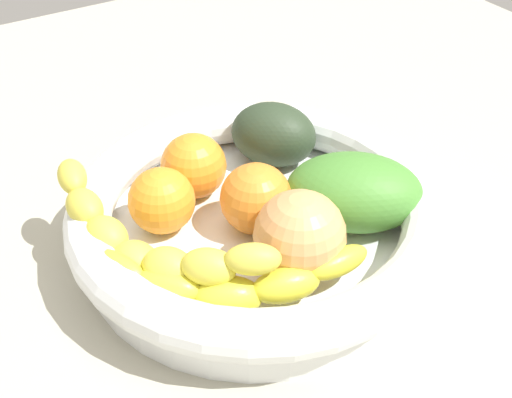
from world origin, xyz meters
TOP-DOWN VIEW (x-y plane):
  - kitchen_counter at (0.00, 0.00)cm, footprint 120.00×120.00cm
  - fruit_bowl at (0.00, 0.00)cm, footprint 31.89×31.89cm
  - banana_draped_left at (-10.52, -0.34)cm, footprint 11.71×20.77cm
  - banana_draped_right at (-6.64, -6.61)cm, footprint 19.22×12.78cm
  - orange_front at (-6.69, 4.15)cm, footprint 5.67×5.67cm
  - orange_mid_left at (-0.17, -0.19)cm, footprint 6.08×6.08cm
  - orange_mid_right at (-2.13, 7.09)cm, footprint 5.90×5.90cm
  - mango_green at (7.42, -3.69)cm, footprint 13.92×13.32cm
  - peach_blush at (-0.01, -6.33)cm, footprint 7.21×7.21cm
  - avocado_dark at (6.69, 7.62)cm, footprint 9.98×10.31cm

SIDE VIEW (x-z plane):
  - kitchen_counter at x=0.00cm, z-range 0.00..3.00cm
  - fruit_bowl at x=0.00cm, z-range 3.13..9.45cm
  - banana_draped_right at x=-6.64cm, z-range 5.73..9.53cm
  - orange_front at x=-6.69cm, z-range 5.47..11.14cm
  - orange_mid_right at x=-2.13cm, z-range 5.47..11.37cm
  - avocado_dark at x=6.69cm, z-range 5.47..11.53cm
  - orange_mid_left at x=-0.17cm, z-range 5.47..11.55cm
  - mango_green at x=7.42cm, z-range 5.47..11.78cm
  - banana_draped_left at x=-10.52cm, z-range 5.70..11.64cm
  - peach_blush at x=-0.01cm, z-range 5.47..12.69cm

